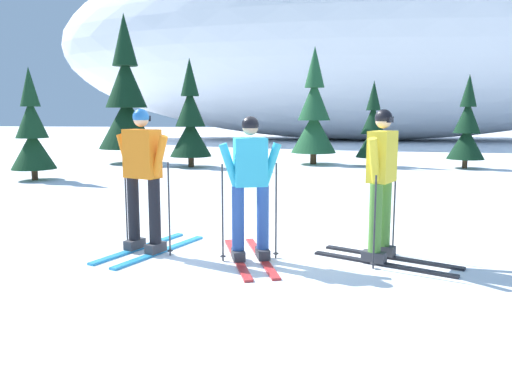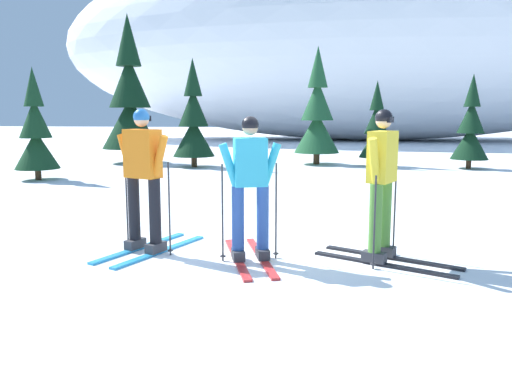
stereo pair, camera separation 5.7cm
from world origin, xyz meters
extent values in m
plane|color=white|center=(0.00, 0.00, 0.00)|extent=(120.00, 120.00, 0.00)
cube|color=red|center=(-0.25, -0.72, 0.01)|extent=(0.64, 1.68, 0.03)
cube|color=red|center=(0.03, -0.63, 0.01)|extent=(0.64, 1.68, 0.03)
cube|color=#38383D|center=(-0.22, -0.82, 0.09)|extent=(0.22, 0.31, 0.12)
cube|color=#38383D|center=(0.07, -0.72, 0.09)|extent=(0.22, 0.31, 0.12)
cylinder|color=#2D519E|center=(-0.22, -0.82, 0.54)|extent=(0.15, 0.15, 0.78)
cylinder|color=#2D519E|center=(0.07, -0.72, 0.54)|extent=(0.15, 0.15, 0.78)
cube|color=#33B7D6|center=(-0.08, -0.77, 1.22)|extent=(0.44, 0.35, 0.58)
cylinder|color=#33B7D6|center=(-0.31, -0.85, 1.16)|extent=(0.29, 0.18, 0.58)
cylinder|color=#33B7D6|center=(0.15, -0.70, 1.16)|extent=(0.29, 0.18, 0.58)
sphere|color=tan|center=(-0.08, -0.77, 1.64)|extent=(0.19, 0.19, 0.19)
sphere|color=black|center=(-0.08, -0.77, 1.67)|extent=(0.21, 0.21, 0.21)
cube|color=black|center=(-0.10, -0.69, 1.65)|extent=(0.15, 0.08, 0.07)
cylinder|color=#2D2D33|center=(-0.41, -0.82, 0.60)|extent=(0.02, 0.02, 1.20)
cylinder|color=#2D2D33|center=(-0.41, -0.82, 0.06)|extent=(0.07, 0.07, 0.01)
cylinder|color=#2D2D33|center=(0.22, -0.61, 0.60)|extent=(0.02, 0.02, 1.20)
cylinder|color=#2D2D33|center=(0.22, -0.61, 0.06)|extent=(0.07, 0.07, 0.01)
cube|color=black|center=(1.65, -0.43, 0.01)|extent=(1.61, 0.86, 0.03)
cube|color=black|center=(1.50, -0.73, 0.01)|extent=(1.61, 0.86, 0.03)
cube|color=#38383D|center=(1.56, -0.38, 0.09)|extent=(0.31, 0.25, 0.12)
cube|color=#38383D|center=(1.41, -0.68, 0.09)|extent=(0.31, 0.25, 0.12)
cylinder|color=#4C8433|center=(1.56, -0.38, 0.56)|extent=(0.15, 0.15, 0.83)
cylinder|color=#4C8433|center=(1.41, -0.68, 0.56)|extent=(0.15, 0.15, 0.83)
cube|color=yellow|center=(1.49, -0.53, 1.28)|extent=(0.40, 0.48, 0.61)
cylinder|color=yellow|center=(1.60, -0.30, 1.24)|extent=(0.21, 0.29, 0.58)
cylinder|color=yellow|center=(1.37, -0.77, 1.24)|extent=(0.21, 0.29, 0.58)
sphere|color=beige|center=(1.49, -0.53, 1.72)|extent=(0.19, 0.19, 0.19)
sphere|color=black|center=(1.49, -0.53, 1.75)|extent=(0.21, 0.21, 0.21)
cube|color=black|center=(1.56, -0.57, 1.73)|extent=(0.10, 0.15, 0.07)
cylinder|color=#2D2D33|center=(1.69, -0.25, 0.55)|extent=(0.02, 0.02, 1.10)
cylinder|color=#2D2D33|center=(1.69, -0.25, 0.06)|extent=(0.07, 0.07, 0.01)
cylinder|color=#2D2D33|center=(1.39, -0.88, 0.55)|extent=(0.02, 0.02, 1.10)
cylinder|color=#2D2D33|center=(1.39, -0.88, 0.06)|extent=(0.07, 0.07, 0.01)
cube|color=#2893CC|center=(-1.63, -0.42, 0.01)|extent=(0.74, 1.63, 0.03)
cube|color=#2893CC|center=(-1.29, -0.56, 0.01)|extent=(0.74, 1.63, 0.03)
cube|color=#38383D|center=(-1.66, -0.52, 0.09)|extent=(0.23, 0.31, 0.12)
cube|color=#38383D|center=(-1.33, -0.65, 0.09)|extent=(0.23, 0.31, 0.12)
cylinder|color=black|center=(-1.66, -0.52, 0.57)|extent=(0.15, 0.15, 0.83)
cylinder|color=black|center=(-1.33, -0.65, 0.57)|extent=(0.15, 0.15, 0.83)
cube|color=orange|center=(-1.50, -0.58, 1.29)|extent=(0.51, 0.39, 0.62)
cylinder|color=orange|center=(-1.75, -0.48, 1.25)|extent=(0.29, 0.20, 0.58)
cylinder|color=orange|center=(-1.24, -0.69, 1.25)|extent=(0.29, 0.20, 0.58)
sphere|color=beige|center=(-1.50, -0.58, 1.72)|extent=(0.19, 0.19, 0.19)
sphere|color=#2366B2|center=(-1.50, -0.58, 1.75)|extent=(0.21, 0.21, 0.21)
cube|color=black|center=(-1.47, -0.51, 1.73)|extent=(0.15, 0.09, 0.07)
cylinder|color=#2D2D33|center=(-1.81, -0.39, 0.60)|extent=(0.02, 0.02, 1.20)
cylinder|color=#2D2D33|center=(-1.81, -0.39, 0.06)|extent=(0.07, 0.07, 0.01)
cylinder|color=#2D2D33|center=(-1.13, -0.67, 0.60)|extent=(0.02, 0.02, 1.20)
cylinder|color=#2D2D33|center=(-1.13, -0.67, 0.06)|extent=(0.07, 0.07, 0.01)
cylinder|color=#47301E|center=(-7.00, 5.83, 0.21)|extent=(0.16, 0.16, 0.41)
cone|color=#14381E|center=(-7.00, 5.83, 0.83)|extent=(1.18, 1.18, 1.05)
cone|color=#14381E|center=(-7.00, 5.83, 1.68)|extent=(0.85, 0.85, 1.05)
cone|color=#14381E|center=(-7.00, 5.83, 2.52)|extent=(0.52, 0.52, 1.05)
cylinder|color=#47301E|center=(-6.32, 10.75, 0.36)|extent=(0.29, 0.29, 0.73)
cone|color=black|center=(-6.32, 10.75, 1.47)|extent=(2.07, 2.07, 1.86)
cone|color=black|center=(-6.32, 10.75, 2.95)|extent=(1.49, 1.49, 1.86)
cone|color=black|center=(-6.32, 10.75, 4.44)|extent=(0.91, 0.91, 1.86)
cylinder|color=#47301E|center=(-3.64, 9.66, 0.25)|extent=(0.20, 0.20, 0.49)
cone|color=black|center=(-3.64, 9.66, 1.00)|extent=(1.41, 1.41, 1.26)
cone|color=black|center=(-3.64, 9.66, 2.01)|extent=(1.01, 1.01, 1.26)
cone|color=black|center=(-3.64, 9.66, 3.02)|extent=(0.62, 0.62, 1.26)
cylinder|color=#47301E|center=(0.47, 11.19, 0.28)|extent=(0.22, 0.22, 0.56)
cone|color=#1E512D|center=(0.47, 11.19, 1.14)|extent=(1.60, 1.60, 1.44)
cone|color=#1E512D|center=(0.47, 11.19, 2.29)|extent=(1.16, 1.16, 1.44)
cone|color=#1E512D|center=(0.47, 11.19, 3.44)|extent=(0.71, 0.71, 1.44)
cylinder|color=#47301E|center=(2.50, 10.91, 0.20)|extent=(0.16, 0.16, 0.40)
cone|color=black|center=(2.50, 10.91, 0.80)|extent=(1.13, 1.13, 1.01)
cone|color=black|center=(2.50, 10.91, 1.61)|extent=(0.81, 0.81, 1.01)
cone|color=black|center=(2.50, 10.91, 2.42)|extent=(0.50, 0.50, 1.01)
cylinder|color=#47301E|center=(5.49, 10.46, 0.21)|extent=(0.17, 0.17, 0.42)
cone|color=black|center=(5.49, 10.46, 0.85)|extent=(1.20, 1.20, 1.07)
cone|color=black|center=(5.49, 10.46, 1.70)|extent=(0.86, 0.86, 1.07)
cone|color=black|center=(5.49, 10.46, 2.56)|extent=(0.53, 0.53, 1.07)
ellipsoid|color=white|center=(3.61, 28.38, 6.64)|extent=(43.12, 16.29, 13.28)
camera|label=1|loc=(0.76, -6.55, 1.79)|focal=34.46mm
camera|label=2|loc=(0.82, -6.54, 1.79)|focal=34.46mm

